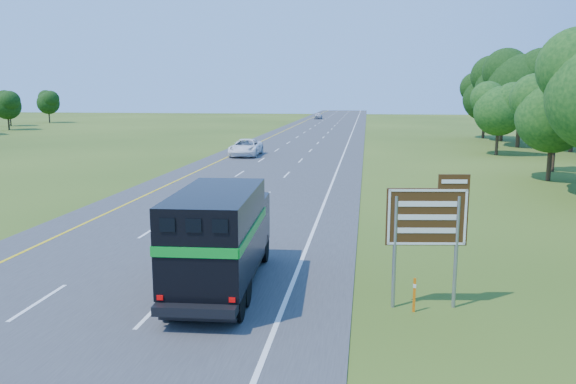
{
  "coord_description": "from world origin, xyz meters",
  "views": [
    {
      "loc": [
        7.81,
        -12.78,
        6.26
      ],
      "look_at": [
        4.14,
        13.27,
        1.55
      ],
      "focal_mm": 35.0,
      "sensor_mm": 36.0,
      "label": 1
    }
  ],
  "objects_px": {
    "white_suv": "(246,147)",
    "far_car": "(318,116)",
    "horse_truck": "(221,235)",
    "exit_sign": "(428,222)"
  },
  "relations": [
    {
      "from": "far_car",
      "to": "exit_sign",
      "type": "xyz_separation_m",
      "value": [
        13.15,
        -115.21,
        1.82
      ]
    },
    {
      "from": "horse_truck",
      "to": "far_car",
      "type": "distance_m",
      "value": 114.76
    },
    {
      "from": "horse_truck",
      "to": "exit_sign",
      "type": "bearing_deg",
      "value": -9.06
    },
    {
      "from": "horse_truck",
      "to": "white_suv",
      "type": "xyz_separation_m",
      "value": [
        -7.28,
        37.26,
        -0.93
      ]
    },
    {
      "from": "horse_truck",
      "to": "exit_sign",
      "type": "relative_size",
      "value": 1.89
    },
    {
      "from": "white_suv",
      "to": "far_car",
      "type": "xyz_separation_m",
      "value": [
        0.45,
        77.29,
        -0.1
      ]
    },
    {
      "from": "horse_truck",
      "to": "white_suv",
      "type": "relative_size",
      "value": 1.28
    },
    {
      "from": "far_car",
      "to": "exit_sign",
      "type": "bearing_deg",
      "value": -84.17
    },
    {
      "from": "horse_truck",
      "to": "far_car",
      "type": "relative_size",
      "value": 1.79
    },
    {
      "from": "far_car",
      "to": "horse_truck",
      "type": "bearing_deg",
      "value": -87.26
    }
  ]
}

